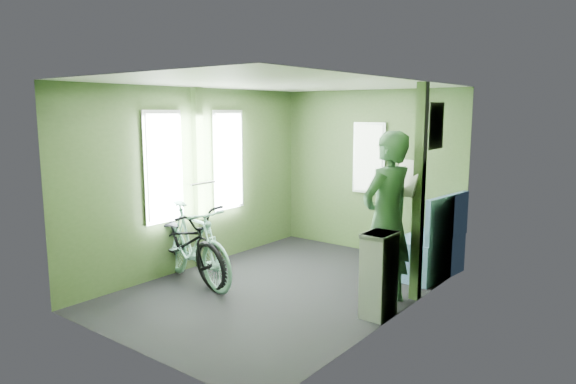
# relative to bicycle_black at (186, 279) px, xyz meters

# --- Properties ---
(room) EXTENTS (4.00, 4.02, 2.31)m
(room) POSITION_rel_bicycle_black_xyz_m (1.08, 0.52, 1.44)
(room) COLOR black
(room) RESTS_ON ground
(bicycle_black) EXTENTS (1.86, 1.07, 0.99)m
(bicycle_black) POSITION_rel_bicycle_black_xyz_m (0.00, 0.00, 0.00)
(bicycle_black) COLOR black
(bicycle_black) RESTS_ON ground
(bicycle_mint) EXTENTS (1.65, 0.82, 0.97)m
(bicycle_mint) POSITION_rel_bicycle_black_xyz_m (0.20, -0.04, 0.00)
(bicycle_mint) COLOR #82C8B2
(bicycle_mint) RESTS_ON ground
(passenger) EXTENTS (0.58, 0.77, 1.81)m
(passenger) POSITION_rel_bicycle_black_xyz_m (2.27, 0.76, 0.91)
(passenger) COLOR #2C5133
(passenger) RESTS_ON ground
(waste_box) EXTENTS (0.25, 0.35, 0.85)m
(waste_box) POSITION_rel_bicycle_black_xyz_m (2.38, 0.40, 0.42)
(waste_box) COLOR gray
(waste_box) RESTS_ON ground
(bench_seat) EXTENTS (0.64, 1.02, 1.02)m
(bench_seat) POSITION_rel_bicycle_black_xyz_m (2.27, 1.93, 0.30)
(bench_seat) COLOR #2A4059
(bench_seat) RESTS_ON ground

